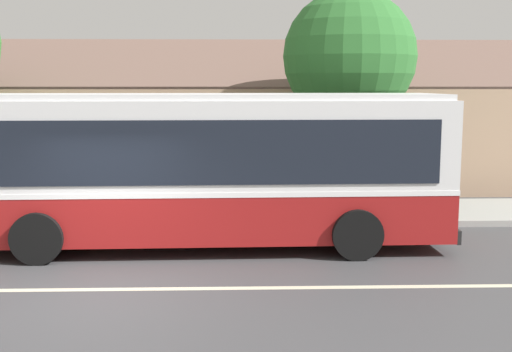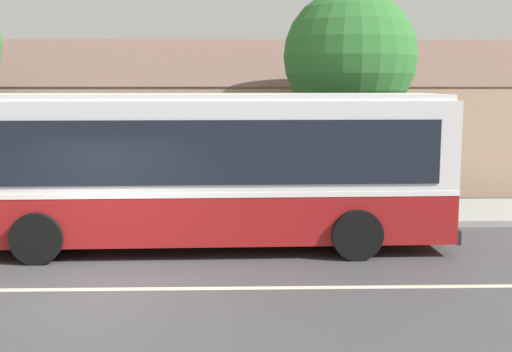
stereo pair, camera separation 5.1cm
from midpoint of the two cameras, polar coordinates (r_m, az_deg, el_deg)
ground_plane at (r=11.17m, az=-13.95°, el=-9.77°), size 300.00×300.00×0.00m
sidewalk_far at (r=16.87m, az=-9.60°, el=-3.30°), size 60.00×3.00×0.15m
lane_divider_stripe at (r=11.17m, az=-13.95°, el=-9.75°), size 60.00×0.16×0.01m
community_building at (r=23.23m, az=-8.23°, el=4.03°), size 25.33×8.27×5.98m
transit_bus at (r=13.41m, az=-5.55°, el=0.95°), size 10.61×2.93×3.20m
bench_down_street at (r=16.98m, az=-19.18°, el=-1.89°), size 1.60×0.51×0.94m
street_tree_primary at (r=17.51m, az=8.43°, el=10.38°), size 3.54×3.54×5.89m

